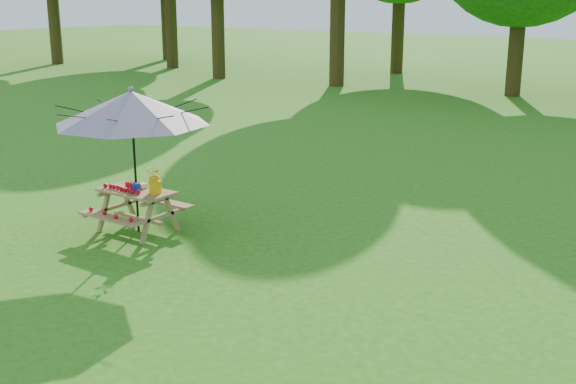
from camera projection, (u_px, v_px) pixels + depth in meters
The scene contains 5 objects.
picnic_table at pixel (137, 211), 11.22m from camera, with size 1.20×1.32×0.67m.
patio_umbrella at pixel (132, 108), 10.79m from camera, with size 2.84×2.84×2.27m.
produce_bins at pixel (136, 186), 11.16m from camera, with size 0.35×0.32×0.13m.
tomatoes_row at pixel (121, 189), 11.07m from camera, with size 0.77×0.13×0.07m, color red, non-canonical shape.
flower_bucket at pixel (155, 179), 10.91m from camera, with size 0.29×0.26×0.42m.
Camera 1 is at (8.82, -3.40, 3.59)m, focal length 45.00 mm.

